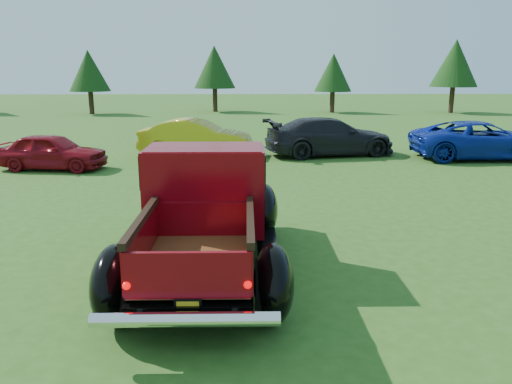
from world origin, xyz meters
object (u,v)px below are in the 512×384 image
tree_east (455,63)px  show_car_red (52,151)px  tree_mid_left (214,67)px  tree_west (89,71)px  pickup_truck (206,208)px  show_car_grey (330,136)px  show_car_yellow (196,138)px  show_car_blue (481,140)px  tree_mid_right (333,73)px

tree_east → show_car_red: 31.07m
tree_mid_left → tree_east: 18.06m
tree_mid_left → tree_east: (18.00, -1.50, 0.27)m
tree_west → tree_mid_left: bearing=12.5°
pickup_truck → show_car_red: size_ratio=1.54×
tree_west → show_car_grey: size_ratio=0.93×
tree_west → tree_mid_left: 9.22m
tree_east → pickup_truck: 34.25m
show_car_red → pickup_truck: bearing=-137.7°
show_car_grey → show_car_yellow: bearing=79.5°
pickup_truck → tree_mid_left: bearing=93.2°
tree_east → show_car_yellow: bearing=-132.5°
show_car_grey → tree_west: bearing=26.7°
show_car_red → show_car_grey: show_car_grey is taller
pickup_truck → show_car_blue: pickup_truck is taller
tree_east → show_car_red: (-22.03, -21.70, -3.06)m
tree_east → show_car_blue: 21.44m
pickup_truck → show_car_grey: pickup_truck is taller
show_car_blue → tree_mid_left: bearing=27.5°
tree_mid_right → tree_east: (9.00, -0.50, 0.68)m
tree_mid_left → tree_mid_right: 9.06m
show_car_blue → show_car_yellow: bearing=85.9°
show_car_yellow → tree_west: bearing=33.8°
tree_west → show_car_blue: (19.93, -19.52, -2.42)m
tree_mid_right → show_car_grey: (-3.47, -19.59, -2.26)m
tree_east → show_car_blue: (-7.07, -20.02, -2.97)m
pickup_truck → show_car_yellow: size_ratio=1.28×
show_car_red → show_car_grey: bearing=-66.9°
tree_west → show_car_grey: bearing=-52.0°
show_car_red → tree_east: bearing=-37.6°
tree_east → pickup_truck: tree_east is taller
show_car_red → show_car_blue: show_car_blue is taller
pickup_truck → show_car_yellow: 10.86m
tree_east → show_car_grey: bearing=-123.1°
tree_mid_right → show_car_grey: size_ratio=0.89×
tree_west → pickup_truck: bearing=-70.2°
tree_mid_right → show_car_red: size_ratio=1.26×
tree_mid_left → show_car_grey: size_ratio=1.01×
tree_west → show_car_blue: bearing=-44.4°
tree_east → show_car_grey: size_ratio=1.09×
show_car_red → tree_mid_right: bearing=-22.6°
tree_mid_left → tree_east: size_ratio=0.93×
tree_east → show_car_yellow: 26.16m
tree_east → tree_mid_left: bearing=175.2°
tree_mid_right → show_car_red: 25.85m
show_car_red → show_car_yellow: bearing=-52.6°
tree_west → show_car_yellow: (9.44, -18.67, -2.42)m
tree_mid_left → tree_east: bearing=-4.8°
tree_mid_left → show_car_blue: bearing=-63.1°
show_car_red → tree_mid_left: bearing=-2.0°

